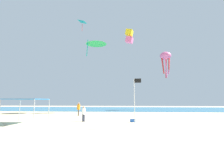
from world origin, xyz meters
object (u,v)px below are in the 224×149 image
Objects in this scene: person_leftmost at (79,108)px; kite_octopus_pink at (166,57)px; person_near_tent at (84,112)px; kite_delta_green at (96,42)px; banner_flag at (135,98)px; cooler_box at (133,120)px; kite_diamond_teal at (82,22)px; canopy_tent at (27,100)px; kite_box_yellow at (129,36)px.

kite_octopus_pink is at bearing -57.42° from person_leftmost.
kite_delta_green is (-1.54, 15.47, 12.83)m from person_near_tent.
kite_delta_green is (-6.78, 19.25, 11.38)m from banner_flag.
person_leftmost is 10.41m from cooler_box.
person_near_tent is at bearing -152.40° from kite_diamond_teal.
kite_octopus_pink is at bearing -71.74° from kite_diamond_teal.
cooler_box is (-0.12, 3.88, -2.21)m from banner_flag.
kite_diamond_teal is (-4.14, 16.46, 20.80)m from person_leftmost.
kite_box_yellow is (10.45, 18.91, 13.21)m from canopy_tent.
kite_octopus_pink is 1.21× the size of kite_delta_green.
kite_octopus_pink is at bearing 70.53° from cooler_box.
kite_diamond_teal is 0.44× the size of kite_octopus_pink.
kite_octopus_pink is at bearing 12.54° from kite_delta_green.
kite_octopus_pink is 12.90m from kite_box_yellow.
kite_box_yellow reaches higher than person_near_tent.
person_leftmost is 0.66× the size of kite_diamond_teal.
kite_delta_green reaches higher than canopy_tent.
kite_diamond_teal is at bearing -1.61° from person_leftmost.
person_near_tent is at bearing -178.85° from cooler_box.
banner_flag reaches higher than person_near_tent.
kite_diamond_teal is (-11.77, 23.48, 21.74)m from cooler_box.
canopy_tent is at bearing 146.76° from person_leftmost.
kite_diamond_teal is 22.86m from kite_octopus_pink.
banner_flag is 0.75× the size of kite_delta_green.
kite_octopus_pink is (9.01, 29.71, 10.55)m from banner_flag.
kite_delta_green reaches higher than person_leftmost.
kite_diamond_teal is at bearing -25.94° from person_near_tent.
kite_octopus_pink is (19.56, 27.69, 10.71)m from canopy_tent.
kite_delta_green is (-15.79, -10.46, 0.83)m from kite_octopus_pink.
person_near_tent is 2.80× the size of cooler_box.
kite_diamond_teal is at bearing 48.98° from kite_octopus_pink.
kite_diamond_teal is 0.53× the size of kite_delta_green.
kite_delta_green is at bearing -35.99° from person_near_tent.
kite_box_yellow reaches higher than banner_flag.
person_near_tent is at bearing -176.31° from person_leftmost.
canopy_tent reaches higher than cooler_box.
kite_delta_green is at bearing 113.43° from cooler_box.
kite_delta_green reaches higher than banner_flag.
banner_flag is 4.47m from cooler_box.
kite_octopus_pink reaches higher than kite_delta_green.
canopy_tent is 21.07m from kite_delta_green.
cooler_box is at bearing -148.34° from person_leftmost.
kite_diamond_teal is at bearing 116.61° from cooler_box.
person_near_tent is 0.56× the size of kite_diamond_teal.
kite_octopus_pink reaches higher than cooler_box.
kite_box_yellow is at bearing -58.34° from person_near_tent.
person_leftmost is at bearing -154.03° from kite_diamond_teal.
canopy_tent is 2.07× the size of person_near_tent.
banner_flag is at bearing -91.59° from kite_delta_green.
kite_delta_green is (3.77, 17.23, 11.53)m from canopy_tent.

